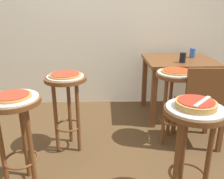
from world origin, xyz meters
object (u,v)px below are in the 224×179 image
Objects in this scene: pizza_foreground at (196,104)px; wooden_chair at (201,103)px; serving_plate_middle at (12,98)px; cup_far_edge at (192,53)px; pizza_rear at (177,71)px; pizza_middle at (12,96)px; pizza_leftside at (65,75)px; pizza_server_knife at (202,101)px; stool_leftside at (67,97)px; stool_rear at (175,92)px; serving_plate_leftside at (65,76)px; stool_middle at (16,124)px; dining_table at (179,69)px; serving_plate_rear at (176,73)px; stool_foreground at (192,136)px; cup_near_edge at (183,58)px; serving_plate_foreground at (195,108)px; condiment_shaker at (183,57)px.

wooden_chair is (0.37, 0.76, -0.32)m from pizza_foreground.
serving_plate_middle is 3.02× the size of cup_far_edge.
pizza_rear is 0.85m from cup_far_edge.
pizza_middle is at bearing 169.78° from pizza_foreground.
pizza_leftside is 1.34× the size of pizza_server_knife.
stool_leftside is 1.06m from stool_rear.
serving_plate_leftside is 0.02m from pizza_leftside.
pizza_middle reaches higher than stool_middle.
pizza_rear reaches higher than dining_table.
pizza_middle reaches higher than serving_plate_leftside.
pizza_rear reaches higher than serving_plate_rear.
pizza_leftside is (-0.93, 0.76, 0.22)m from stool_foreground.
pizza_leftside is at bearing 135.00° from stool_leftside.
wooden_chair is at bearing 20.32° from pizza_server_knife.
pizza_foreground is at bearing -10.22° from serving_plate_middle.
cup_far_edge is at bearing 52.10° from cup_near_edge.
stool_middle is at bearing -142.18° from cup_far_edge.
stool_middle is 2.22× the size of serving_plate_leftside.
stool_leftside is at bearing 179.90° from wooden_chair.
stool_foreground reaches higher than dining_table.
cup_near_edge is 0.34m from cup_far_edge.
serving_plate_leftside reaches higher than stool_leftside.
serving_plate_foreground and serving_plate_middle have the same top height.
serving_plate_rear is 0.70m from dining_table.
stool_rear is (1.06, 0.09, -0.20)m from serving_plate_leftside.
dining_table is at bearing 38.90° from serving_plate_middle.
cup_near_edge reaches higher than stool_middle.
pizza_foreground reaches higher than stool_rear.
serving_plate_foreground is 1.55m from dining_table.
pizza_server_knife is at bearing -33.69° from pizza_foreground.
cup_far_edge is at bearing 27.11° from dining_table.
pizza_foreground is 3.46× the size of condiment_shaker.
serving_plate_rear is at bearing 4.80° from pizza_leftside.
cup_near_edge is (1.56, 1.10, 0.25)m from stool_middle.
pizza_middle is 0.32× the size of dining_table.
pizza_foreground is 0.04m from pizza_server_knife.
serving_plate_leftside is 1.08m from stool_rear.
cup_near_edge is 0.53× the size of pizza_server_knife.
pizza_server_knife reaches higher than stool_rear.
condiment_shaker is at bearing 75.14° from serving_plate_foreground.
serving_plate_middle and serving_plate_rear have the same top height.
serving_plate_foreground is 0.44× the size of dining_table.
stool_foreground is 1.54m from dining_table.
wooden_chair is (1.30, -0.00, -0.30)m from pizza_leftside.
cup_near_edge reaches higher than pizza_middle.
dining_table is at bearing 29.77° from pizza_leftside.
pizza_foreground is at bearing -98.54° from stool_rear.
serving_plate_rear is at bearing 26.57° from pizza_rear.
condiment_shaker is (1.31, 0.68, 0.01)m from pizza_leftside.
dining_table is at bearing 70.23° from serving_plate_rear.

